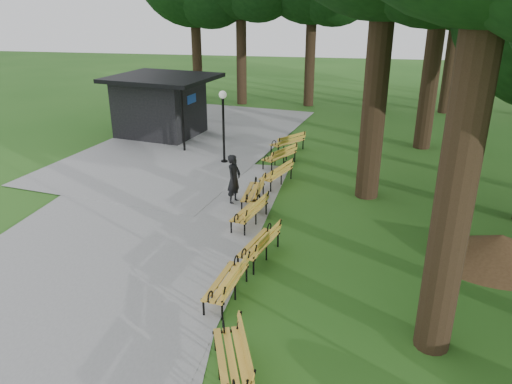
% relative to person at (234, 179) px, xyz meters
% --- Properties ---
extents(ground, '(100.00, 100.00, 0.00)m').
position_rel_person_xyz_m(ground, '(1.25, -6.85, -0.86)').
color(ground, '#255A19').
rests_on(ground, ground).
extents(path, '(12.00, 38.00, 0.06)m').
position_rel_person_xyz_m(path, '(-2.75, -3.85, -0.83)').
color(path, gray).
rests_on(path, ground).
extents(person, '(0.57, 0.72, 1.72)m').
position_rel_person_xyz_m(person, '(0.00, 0.00, 0.00)').
color(person, black).
rests_on(person, ground).
extents(kiosk, '(5.54, 5.06, 3.01)m').
position_rel_person_xyz_m(kiosk, '(-5.56, 7.98, 0.64)').
color(kiosk, black).
rests_on(kiosk, ground).
extents(lamp_post, '(0.32, 0.32, 3.06)m').
position_rel_person_xyz_m(lamp_post, '(-1.35, 4.16, 1.35)').
color(lamp_post, black).
rests_on(lamp_post, ground).
extents(dirt_mound, '(2.98, 2.98, 0.78)m').
position_rel_person_xyz_m(dirt_mound, '(7.81, -2.66, -0.47)').
color(dirt_mound, '#47301C').
rests_on(dirt_mound, ground).
extents(bench_2, '(1.24, 2.00, 0.88)m').
position_rel_person_xyz_m(bench_2, '(1.74, -8.14, -0.42)').
color(bench_2, gold).
rests_on(bench_2, ground).
extents(bench_3, '(0.89, 1.97, 0.88)m').
position_rel_person_xyz_m(bench_3, '(1.05, -5.62, -0.42)').
color(bench_3, gold).
rests_on(bench_3, ground).
extents(bench_4, '(1.09, 2.00, 0.88)m').
position_rel_person_xyz_m(bench_4, '(1.48, -3.64, -0.42)').
color(bench_4, gold).
rests_on(bench_4, ground).
extents(bench_5, '(1.07, 2.00, 0.88)m').
position_rel_person_xyz_m(bench_5, '(0.83, -1.59, -0.42)').
color(bench_5, gold).
rests_on(bench_5, ground).
extents(bench_6, '(0.64, 1.90, 0.88)m').
position_rel_person_xyz_m(bench_6, '(0.65, -0.00, -0.42)').
color(bench_6, gold).
rests_on(bench_6, ground).
extents(bench_7, '(1.26, 2.00, 0.88)m').
position_rel_person_xyz_m(bench_7, '(1.17, 1.98, -0.42)').
color(bench_7, gold).
rests_on(bench_7, ground).
extents(bench_8, '(1.47, 1.97, 0.88)m').
position_rel_person_xyz_m(bench_8, '(1.01, 4.14, -0.42)').
color(bench_8, gold).
rests_on(bench_8, ground).
extents(bench_9, '(1.65, 1.90, 0.88)m').
position_rel_person_xyz_m(bench_9, '(1.10, 6.21, -0.42)').
color(bench_9, gold).
rests_on(bench_9, ground).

